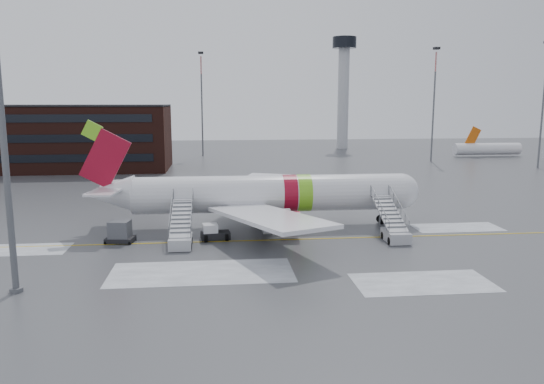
{
  "coord_description": "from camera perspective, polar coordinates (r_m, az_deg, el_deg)",
  "views": [
    {
      "loc": [
        -4.7,
        -49.33,
        12.97
      ],
      "look_at": [
        0.73,
        2.58,
        4.0
      ],
      "focal_mm": 35.0,
      "sensor_mm": 36.0,
      "label": 1
    }
  ],
  "objects": [
    {
      "name": "uld_container",
      "position": [
        51.28,
        -16.04,
        -4.18
      ],
      "size": [
        2.75,
        2.17,
        2.05
      ],
      "color": "black",
      "rests_on": "ground"
    },
    {
      "name": "airstair_aft",
      "position": [
        48.97,
        -9.76,
        -4.46
      ],
      "size": [
        2.05,
        7.7,
        3.48
      ],
      "color": "#ADB0B5",
      "rests_on": "ground"
    },
    {
      "name": "ground",
      "position": [
        51.22,
        -0.51,
        -4.92
      ],
      "size": [
        260.0,
        260.0,
        0.0
      ],
      "primitive_type": "plane",
      "color": "#494C4F",
      "rests_on": "ground"
    },
    {
      "name": "distant_aircraft",
      "position": [
        132.39,
        24.61,
        3.25
      ],
      "size": [
        35.0,
        18.0,
        8.0
      ],
      "primitive_type": null,
      "color": "#D8590C",
      "rests_on": "ground"
    },
    {
      "name": "control_tower",
      "position": [
        148.56,
        7.71,
        11.9
      ],
      "size": [
        6.4,
        6.4,
        30.0
      ],
      "color": "#B2B5BA",
      "rests_on": "ground"
    },
    {
      "name": "airliner",
      "position": [
        54.94,
        -1.2,
        -0.26
      ],
      "size": [
        35.03,
        32.97,
        11.18
      ],
      "color": "white",
      "rests_on": "ground"
    },
    {
      "name": "light_mast_far_ne",
      "position": [
        120.73,
        17.04,
        9.74
      ],
      "size": [
        1.2,
        1.2,
        24.25
      ],
      "color": "#595B60",
      "rests_on": "ground"
    },
    {
      "name": "terminal_building",
      "position": [
        112.03,
        -27.16,
        5.22
      ],
      "size": [
        62.0,
        16.11,
        12.3
      ],
      "color": "#3F1E16",
      "rests_on": "ground"
    },
    {
      "name": "light_mast_far_e",
      "position": [
        115.78,
        27.19,
        9.12
      ],
      "size": [
        1.2,
        1.2,
        24.25
      ],
      "color": "#595B60",
      "rests_on": "ground"
    },
    {
      "name": "airstair_fwd",
      "position": [
        51.57,
        12.92,
        -3.85
      ],
      "size": [
        2.05,
        7.7,
        3.48
      ],
      "color": "#A5A7AC",
      "rests_on": "ground"
    },
    {
      "name": "light_mast_far_n",
      "position": [
        127.38,
        -7.57,
        10.06
      ],
      "size": [
        1.2,
        1.2,
        24.25
      ],
      "color": "#595B60",
      "rests_on": "ground"
    },
    {
      "name": "pushback_tug",
      "position": [
        50.51,
        -6.31,
        -4.38
      ],
      "size": [
        2.87,
        2.28,
        1.55
      ],
      "color": "black",
      "rests_on": "ground"
    }
  ]
}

